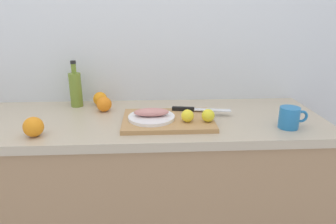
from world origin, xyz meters
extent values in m
cube|color=silver|center=(0.00, 0.33, 1.25)|extent=(3.20, 0.05, 2.50)
cube|color=#9E7A56|center=(0.00, 0.00, 0.43)|extent=(2.00, 0.58, 0.86)
cube|color=#B7A88E|center=(0.00, 0.00, 0.88)|extent=(2.00, 0.60, 0.04)
cube|color=tan|center=(0.24, -0.06, 0.91)|extent=(0.42, 0.30, 0.02)
cylinder|color=white|center=(0.17, -0.07, 0.93)|extent=(0.22, 0.22, 0.01)
ellipsoid|color=tan|center=(0.17, -0.07, 0.95)|extent=(0.16, 0.07, 0.04)
cube|color=silver|center=(0.47, 0.02, 0.93)|extent=(0.18, 0.07, 0.00)
cube|color=black|center=(0.33, 0.04, 0.93)|extent=(0.11, 0.04, 0.02)
sphere|color=yellow|center=(0.33, -0.12, 0.95)|extent=(0.06, 0.06, 0.06)
sphere|color=yellow|center=(0.42, -0.12, 0.95)|extent=(0.06, 0.06, 0.06)
cylinder|color=olive|center=(-0.24, 0.21, 0.99)|extent=(0.06, 0.06, 0.18)
cylinder|color=olive|center=(-0.24, 0.21, 1.11)|extent=(0.03, 0.03, 0.05)
cylinder|color=black|center=(-0.24, 0.21, 1.14)|extent=(0.03, 0.03, 0.02)
cylinder|color=#2672B2|center=(0.77, -0.16, 0.95)|extent=(0.09, 0.09, 0.10)
torus|color=#2672B2|center=(0.83, -0.16, 0.95)|extent=(0.06, 0.01, 0.06)
sphere|color=orange|center=(-0.32, -0.20, 0.94)|extent=(0.08, 0.08, 0.08)
sphere|color=orange|center=(-0.11, 0.21, 0.94)|extent=(0.08, 0.08, 0.08)
sphere|color=orange|center=(-0.07, 0.11, 0.94)|extent=(0.08, 0.08, 0.08)
camera|label=1|loc=(0.17, -1.41, 1.41)|focal=32.92mm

